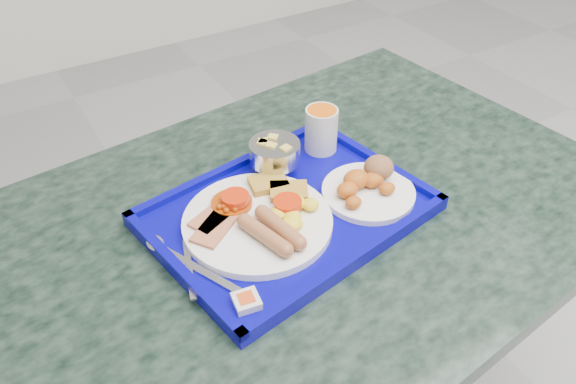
# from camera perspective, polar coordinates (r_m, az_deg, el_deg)

# --- Properties ---
(table) EXTENTS (1.24, 0.90, 0.73)m
(table) POSITION_cam_1_polar(r_m,az_deg,el_deg) (1.12, 1.34, -9.13)
(table) COLOR gray
(table) RESTS_ON floor
(tray) EXTENTS (0.50, 0.40, 0.03)m
(tray) POSITION_cam_1_polar(r_m,az_deg,el_deg) (0.97, 0.00, -2.10)
(tray) COLOR #06038F
(tray) RESTS_ON table
(main_plate) EXTENTS (0.25, 0.25, 0.04)m
(main_plate) POSITION_cam_1_polar(r_m,az_deg,el_deg) (0.93, -2.70, -2.61)
(main_plate) COLOR white
(main_plate) RESTS_ON tray
(bread_plate) EXTENTS (0.17, 0.17, 0.05)m
(bread_plate) POSITION_cam_1_polar(r_m,az_deg,el_deg) (1.00, 8.17, 0.70)
(bread_plate) COLOR white
(bread_plate) RESTS_ON tray
(fruit_bowl) EXTENTS (0.09, 0.09, 0.07)m
(fruit_bowl) POSITION_cam_1_polar(r_m,az_deg,el_deg) (1.03, -1.38, 4.01)
(fruit_bowl) COLOR #B9B9BB
(fruit_bowl) RESTS_ON tray
(juice_cup) EXTENTS (0.06, 0.06, 0.09)m
(juice_cup) POSITION_cam_1_polar(r_m,az_deg,el_deg) (1.09, 3.40, 6.46)
(juice_cup) COLOR silver
(juice_cup) RESTS_ON tray
(spoon) EXTENTS (0.07, 0.16, 0.01)m
(spoon) POSITION_cam_1_polar(r_m,az_deg,el_deg) (0.91, -12.43, -5.76)
(spoon) COLOR #B9B9BB
(spoon) RESTS_ON tray
(knife) EXTENTS (0.09, 0.17, 0.00)m
(knife) POSITION_cam_1_polar(r_m,az_deg,el_deg) (0.88, -9.49, -7.51)
(knife) COLOR #B9B9BB
(knife) RESTS_ON tray
(jam_packet) EXTENTS (0.04, 0.04, 0.01)m
(jam_packet) POSITION_cam_1_polar(r_m,az_deg,el_deg) (0.82, -4.24, -10.98)
(jam_packet) COLOR silver
(jam_packet) RESTS_ON tray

